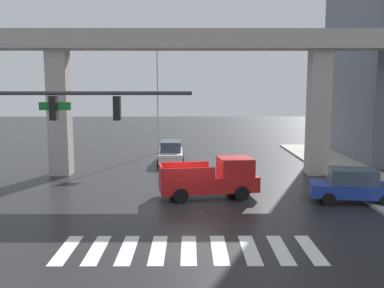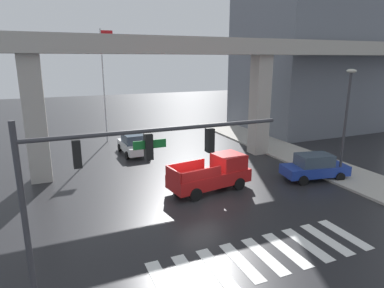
# 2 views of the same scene
# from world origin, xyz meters

# --- Properties ---
(ground_plane) EXTENTS (120.00, 120.00, 0.00)m
(ground_plane) POSITION_xyz_m (0.00, 0.00, 0.00)
(ground_plane) COLOR #232326
(crosswalk_stripes) EXTENTS (9.35, 2.80, 0.01)m
(crosswalk_stripes) POSITION_xyz_m (-0.00, -6.38, 0.01)
(crosswalk_stripes) COLOR silver
(crosswalk_stripes) RESTS_ON ground
(elevated_overpass) EXTENTS (54.06, 2.14, 9.36)m
(elevated_overpass) POSITION_xyz_m (0.00, 6.77, 7.98)
(elevated_overpass) COLOR #ADA89E
(elevated_overpass) RESTS_ON ground
(sidewalk_east) EXTENTS (4.00, 36.00, 0.15)m
(sidewalk_east) POSITION_xyz_m (10.86, 2.00, 0.07)
(sidewalk_east) COLOR #ADA89E
(sidewalk_east) RESTS_ON ground
(pickup_truck) EXTENTS (5.33, 2.64, 2.08)m
(pickup_truck) POSITION_xyz_m (1.31, 0.91, 0.99)
(pickup_truck) COLOR red
(pickup_truck) RESTS_ON ground
(sedan_white) EXTENTS (2.08, 4.36, 1.72)m
(sedan_white) POSITION_xyz_m (-1.40, 10.66, 0.85)
(sedan_white) COLOR silver
(sedan_white) RESTS_ON ground
(sedan_blue) EXTENTS (4.55, 2.53, 1.72)m
(sedan_blue) POSITION_xyz_m (8.31, -0.14, 0.85)
(sedan_blue) COLOR #1E3899
(sedan_blue) RESTS_ON ground
(traffic_signal_mast) EXTENTS (8.69, 0.32, 6.20)m
(traffic_signal_mast) POSITION_xyz_m (-5.83, -6.20, 4.55)
(traffic_signal_mast) COLOR #38383D
(traffic_signal_mast) RESTS_ON ground
(street_lamp_mid_block) EXTENTS (0.44, 0.70, 7.24)m
(street_lamp_mid_block) POSITION_xyz_m (9.66, 8.11, 4.56)
(street_lamp_mid_block) COLOR #38383D
(street_lamp_mid_block) RESTS_ON ground
(fire_hydrant) EXTENTS (0.24, 0.24, 0.85)m
(fire_hydrant) POSITION_xyz_m (9.26, 2.84, 0.43)
(fire_hydrant) COLOR red
(fire_hydrant) RESTS_ON ground
(flagpole) EXTENTS (1.16, 0.12, 10.51)m
(flagpole) POSITION_xyz_m (-2.66, 15.93, 6.06)
(flagpole) COLOR silver
(flagpole) RESTS_ON ground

